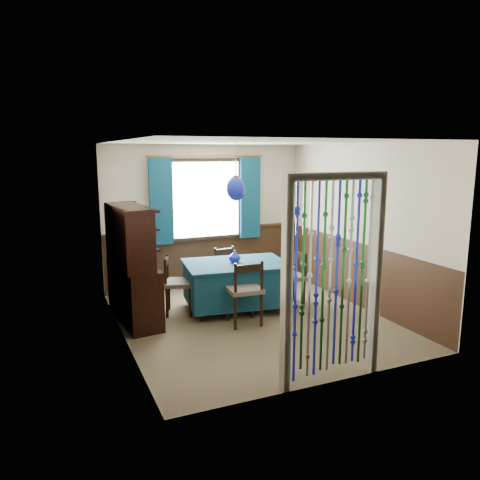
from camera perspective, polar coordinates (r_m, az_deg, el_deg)
name	(u,v)px	position (r m, az deg, el deg)	size (l,w,h in m)	color
floor	(253,320)	(6.81, 1.54, -9.70)	(4.00, 4.00, 0.00)	brown
ceiling	(253,142)	(6.38, 1.65, 11.85)	(4.00, 4.00, 0.00)	silver
wall_back	(205,216)	(8.31, -4.23, 2.92)	(3.60, 3.60, 0.00)	beige
wall_front	(337,266)	(4.78, 11.77, -3.13)	(3.60, 3.60, 0.00)	beige
wall_left	(121,244)	(5.96, -14.31, -0.49)	(4.00, 4.00, 0.00)	beige
wall_right	(359,226)	(7.41, 14.33, 1.66)	(4.00, 4.00, 0.00)	beige
wainscot_back	(206,258)	(8.43, -4.13, -2.15)	(3.60, 3.60, 0.00)	#342114
wainscot_front	(334,336)	(5.02, 11.34, -11.43)	(3.60, 3.60, 0.00)	#342114
wainscot_left	(125,302)	(6.15, -13.85, -7.36)	(4.00, 4.00, 0.00)	#342114
wainscot_right	(356,273)	(7.55, 13.98, -3.98)	(4.00, 4.00, 0.00)	#342114
window	(206,199)	(8.23, -4.15, 4.95)	(1.32, 0.12, 1.42)	black
doorway	(333,284)	(4.88, 11.27, -5.26)	(1.16, 0.12, 2.18)	silver
dining_table	(236,282)	(7.11, -0.49, -5.17)	(1.65, 1.24, 0.73)	navy
chair_near	(245,290)	(6.48, 0.60, -6.17)	(0.49, 0.47, 0.93)	black
chair_far	(228,271)	(7.72, -1.47, -3.81)	(0.44, 0.42, 0.82)	black
chair_left	(177,283)	(6.99, -7.71, -5.24)	(0.53, 0.54, 0.87)	black
chair_right	(292,277)	(7.34, 6.31, -4.48)	(0.43, 0.45, 0.86)	black
sideboard	(133,282)	(6.74, -12.89, -5.01)	(0.56, 1.30, 1.65)	black
pendant_lamp	(236,189)	(6.86, -0.51, 6.29)	(0.28, 0.28, 0.83)	olive
vase_table	(235,257)	(7.03, -0.67, -2.06)	(0.17, 0.17, 0.17)	#16209D
bowl_shelf	(139,244)	(6.41, -12.21, -0.51)	(0.20, 0.20, 0.05)	beige
vase_sideboard	(133,254)	(6.91, -12.91, -1.68)	(0.19, 0.19, 0.19)	beige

